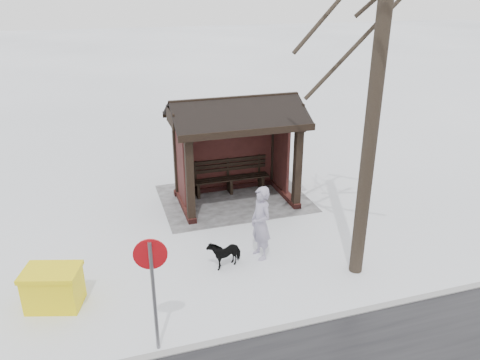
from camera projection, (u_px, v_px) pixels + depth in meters
name	position (u px, v px, depth m)	size (l,w,h in m)	color
ground	(236.00, 201.00, 13.65)	(120.00, 120.00, 0.00)	white
kerb	(320.00, 320.00, 8.81)	(120.00, 0.15, 0.06)	gray
trampled_patch	(234.00, 198.00, 13.83)	(4.20, 3.20, 0.02)	#939499
bus_shelter	(234.00, 128.00, 12.95)	(3.60, 2.40, 3.09)	#351513
pedestrian	(261.00, 223.00, 10.56)	(0.64, 0.42, 1.75)	#948EA6
dog	(225.00, 252.00, 10.44)	(0.35, 0.77, 0.65)	black
grit_bin	(53.00, 288.00, 9.08)	(1.23, 1.00, 0.82)	yellow
road_sign	(152.00, 271.00, 7.57)	(0.55, 0.13, 2.16)	slate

